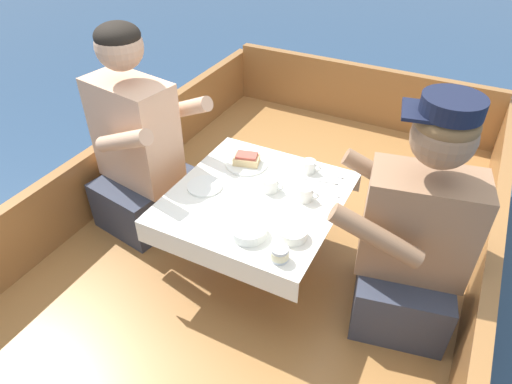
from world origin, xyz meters
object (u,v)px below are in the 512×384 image
at_px(coffee_cup_center, 270,184).
at_px(tin_can, 280,254).
at_px(person_starboard, 413,238).
at_px(person_port, 139,151).
at_px(coffee_cup_port, 305,193).
at_px(coffee_cup_starboard, 309,166).
at_px(sandwich, 247,159).

bearing_deg(coffee_cup_center, tin_can, -59.44).
xyz_separation_m(person_starboard, tin_can, (-0.41, -0.33, 0.02)).
distance_m(person_port, coffee_cup_port, 0.85).
bearing_deg(coffee_cup_port, coffee_cup_starboard, 107.21).
bearing_deg(tin_can, coffee_cup_port, 98.17).
bearing_deg(tin_can, coffee_cup_starboard, 101.40).
bearing_deg(person_starboard, coffee_cup_starboard, -35.74).
bearing_deg(sandwich, tin_can, -51.03).
relative_size(person_starboard, coffee_cup_port, 10.15).
xyz_separation_m(sandwich, coffee_cup_port, (0.34, -0.12, 0.00)).
bearing_deg(person_starboard, tin_can, 27.61).
bearing_deg(tin_can, coffee_cup_center, 120.56).
distance_m(person_port, person_starboard, 1.31).
xyz_separation_m(person_port, coffee_cup_center, (0.69, 0.03, 0.02)).
distance_m(sandwich, coffee_cup_starboard, 0.29).
height_order(coffee_cup_port, coffee_cup_center, same).
bearing_deg(coffee_cup_port, coffee_cup_center, -177.11).
bearing_deg(coffee_cup_center, person_port, -177.73).
distance_m(sandwich, tin_can, 0.62).
relative_size(person_port, sandwich, 7.68).
xyz_separation_m(coffee_cup_center, tin_can, (0.21, -0.36, -0.01)).
xyz_separation_m(coffee_cup_port, coffee_cup_center, (-0.16, -0.01, -0.00)).
xyz_separation_m(person_starboard, coffee_cup_center, (-0.62, 0.03, 0.03)).
xyz_separation_m(person_port, sandwich, (0.51, 0.15, 0.02)).
relative_size(sandwich, coffee_cup_starboard, 1.48).
distance_m(sandwich, coffee_cup_center, 0.22).
relative_size(coffee_cup_port, coffee_cup_center, 0.92).
distance_m(coffee_cup_port, coffee_cup_starboard, 0.21).
height_order(coffee_cup_port, coffee_cup_starboard, coffee_cup_port).
height_order(person_starboard, tin_can, person_starboard).
height_order(coffee_cup_starboard, tin_can, coffee_cup_starboard).
height_order(sandwich, coffee_cup_center, coffee_cup_center).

